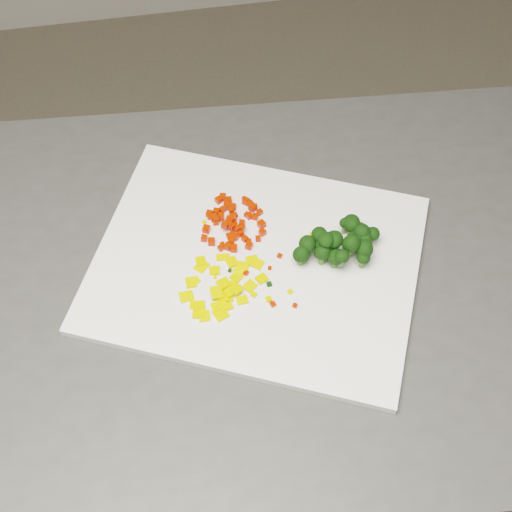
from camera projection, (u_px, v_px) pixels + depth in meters
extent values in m
cube|color=#40403E|center=(282.00, 411.00, 1.29)|extent=(0.95, 0.70, 0.90)
cube|color=white|center=(256.00, 263.00, 0.92)|extent=(0.50, 0.46, 0.01)
cube|color=red|center=(216.00, 222.00, 0.95)|extent=(0.01, 0.01, 0.01)
cube|color=red|center=(225.00, 225.00, 0.93)|extent=(0.01, 0.01, 0.01)
cube|color=red|center=(212.00, 242.00, 0.93)|extent=(0.01, 0.01, 0.01)
cube|color=red|center=(249.00, 216.00, 0.95)|extent=(0.01, 0.01, 0.01)
cube|color=red|center=(235.00, 215.00, 0.94)|extent=(0.01, 0.01, 0.01)
cube|color=red|center=(244.00, 199.00, 0.97)|extent=(0.01, 0.01, 0.01)
cube|color=red|center=(261.00, 224.00, 0.94)|extent=(0.01, 0.01, 0.01)
cube|color=red|center=(249.00, 242.00, 0.93)|extent=(0.01, 0.01, 0.01)
cube|color=red|center=(232.00, 235.00, 0.94)|extent=(0.01, 0.01, 0.01)
cube|color=red|center=(222.00, 210.00, 0.96)|extent=(0.01, 0.01, 0.01)
cube|color=red|center=(223.00, 197.00, 0.97)|extent=(0.01, 0.01, 0.01)
cube|color=red|center=(247.00, 215.00, 0.95)|extent=(0.01, 0.01, 0.01)
cube|color=red|center=(216.00, 212.00, 0.96)|extent=(0.01, 0.01, 0.01)
cube|color=red|center=(234.00, 237.00, 0.93)|extent=(0.01, 0.01, 0.01)
cube|color=red|center=(206.00, 229.00, 0.94)|extent=(0.01, 0.01, 0.01)
cube|color=red|center=(246.00, 201.00, 0.97)|extent=(0.01, 0.01, 0.01)
cube|color=red|center=(231.00, 210.00, 0.95)|extent=(0.01, 0.01, 0.01)
cube|color=red|center=(242.00, 228.00, 0.93)|extent=(0.01, 0.01, 0.01)
cube|color=red|center=(254.00, 207.00, 0.96)|extent=(0.01, 0.01, 0.01)
cube|color=red|center=(217.00, 220.00, 0.94)|extent=(0.01, 0.01, 0.01)
cube|color=red|center=(209.00, 214.00, 0.96)|extent=(0.01, 0.01, 0.01)
cube|color=red|center=(238.00, 228.00, 0.93)|extent=(0.01, 0.01, 0.01)
cube|color=red|center=(242.00, 223.00, 0.95)|extent=(0.01, 0.01, 0.01)
cube|color=red|center=(229.00, 200.00, 0.97)|extent=(0.01, 0.01, 0.01)
cube|color=red|center=(232.00, 226.00, 0.94)|extent=(0.01, 0.01, 0.01)
cube|color=red|center=(247.00, 202.00, 0.97)|extent=(0.01, 0.01, 0.01)
cube|color=red|center=(219.00, 200.00, 0.97)|extent=(0.01, 0.01, 0.01)
cube|color=red|center=(227.00, 224.00, 0.95)|extent=(0.01, 0.01, 0.01)
cube|color=red|center=(255.00, 217.00, 0.95)|extent=(0.01, 0.01, 0.01)
cube|color=red|center=(204.00, 238.00, 0.93)|extent=(0.01, 0.01, 0.01)
cube|color=red|center=(221.00, 216.00, 0.94)|extent=(0.01, 0.01, 0.01)
cube|color=red|center=(230.00, 222.00, 0.94)|extent=(0.01, 0.01, 0.01)
cube|color=red|center=(228.00, 246.00, 0.92)|extent=(0.01, 0.01, 0.01)
cube|color=red|center=(251.00, 205.00, 0.96)|extent=(0.01, 0.01, 0.01)
cube|color=red|center=(250.00, 204.00, 0.96)|extent=(0.01, 0.01, 0.01)
cube|color=red|center=(260.00, 212.00, 0.96)|extent=(0.01, 0.01, 0.01)
cube|color=red|center=(258.00, 239.00, 0.93)|extent=(0.01, 0.01, 0.01)
cube|color=red|center=(234.00, 228.00, 0.94)|extent=(0.01, 0.01, 0.01)
cube|color=red|center=(249.00, 246.00, 0.92)|extent=(0.01, 0.01, 0.01)
cube|color=red|center=(230.00, 220.00, 0.94)|extent=(0.01, 0.01, 0.01)
cube|color=red|center=(249.00, 241.00, 0.93)|extent=(0.01, 0.01, 0.01)
cube|color=red|center=(210.00, 217.00, 0.95)|extent=(0.01, 0.01, 0.01)
cube|color=red|center=(245.00, 239.00, 0.93)|extent=(0.01, 0.01, 0.01)
cube|color=red|center=(232.00, 238.00, 0.93)|extent=(0.01, 0.01, 0.01)
cube|color=red|center=(233.00, 207.00, 0.96)|extent=(0.01, 0.01, 0.01)
cube|color=red|center=(214.00, 218.00, 0.95)|extent=(0.01, 0.01, 0.01)
cube|color=red|center=(230.00, 221.00, 0.94)|extent=(0.01, 0.01, 0.01)
cube|color=red|center=(227.00, 203.00, 0.97)|extent=(0.01, 0.01, 0.01)
cube|color=red|center=(253.00, 208.00, 0.96)|extent=(0.01, 0.01, 0.01)
cube|color=red|center=(232.00, 218.00, 0.94)|extent=(0.01, 0.01, 0.01)
cube|color=red|center=(228.00, 206.00, 0.96)|extent=(0.01, 0.01, 0.01)
cube|color=red|center=(236.00, 237.00, 0.93)|extent=(0.01, 0.01, 0.01)
cube|color=red|center=(214.00, 218.00, 0.95)|extent=(0.01, 0.01, 0.01)
cube|color=red|center=(221.00, 248.00, 0.92)|extent=(0.01, 0.01, 0.01)
cube|color=red|center=(229.00, 225.00, 0.94)|extent=(0.01, 0.01, 0.01)
cube|color=red|center=(262.00, 232.00, 0.94)|extent=(0.01, 0.01, 0.01)
cube|color=red|center=(222.00, 245.00, 0.93)|extent=(0.01, 0.01, 0.01)
cube|color=red|center=(234.00, 248.00, 0.92)|extent=(0.01, 0.01, 0.01)
cube|color=red|center=(231.00, 241.00, 0.93)|extent=(0.01, 0.01, 0.01)
cube|color=red|center=(240.00, 233.00, 0.94)|extent=(0.01, 0.01, 0.01)
cube|color=red|center=(233.00, 223.00, 0.95)|extent=(0.01, 0.01, 0.01)
cube|color=red|center=(229.00, 236.00, 0.93)|extent=(0.01, 0.01, 0.01)
cube|color=yellow|center=(252.00, 260.00, 0.91)|extent=(0.02, 0.01, 0.00)
cube|color=yellow|center=(222.00, 307.00, 0.87)|extent=(0.02, 0.02, 0.01)
cube|color=yellow|center=(256.00, 263.00, 0.91)|extent=(0.02, 0.02, 0.01)
cube|color=yellow|center=(250.00, 286.00, 0.89)|extent=(0.02, 0.02, 0.01)
cube|color=yellow|center=(217.00, 292.00, 0.88)|extent=(0.02, 0.02, 0.00)
cube|color=yellow|center=(235.00, 287.00, 0.89)|extent=(0.02, 0.01, 0.00)
cube|color=yellow|center=(236.00, 290.00, 0.88)|extent=(0.02, 0.02, 0.01)
cube|color=yellow|center=(224.00, 283.00, 0.89)|extent=(0.02, 0.02, 0.01)
cube|color=yellow|center=(243.00, 267.00, 0.91)|extent=(0.02, 0.02, 0.00)
cube|color=yellow|center=(194.00, 282.00, 0.90)|extent=(0.02, 0.02, 0.01)
cube|color=yellow|center=(199.00, 312.00, 0.87)|extent=(0.02, 0.02, 0.01)
cube|color=yellow|center=(234.00, 285.00, 0.89)|extent=(0.02, 0.02, 0.01)
cube|color=yellow|center=(237.00, 277.00, 0.90)|extent=(0.02, 0.02, 0.00)
cube|color=yellow|center=(220.00, 314.00, 0.87)|extent=(0.02, 0.02, 0.00)
cube|color=yellow|center=(187.00, 297.00, 0.88)|extent=(0.02, 0.02, 0.01)
cube|color=yellow|center=(227.00, 296.00, 0.88)|extent=(0.02, 0.02, 0.01)
cube|color=yellow|center=(232.00, 262.00, 0.91)|extent=(0.02, 0.02, 0.00)
cube|color=yellow|center=(201.00, 261.00, 0.91)|extent=(0.01, 0.02, 0.01)
cube|color=yellow|center=(262.00, 279.00, 0.90)|extent=(0.02, 0.02, 0.01)
cube|color=yellow|center=(197.00, 305.00, 0.88)|extent=(0.02, 0.01, 0.01)
cube|color=yellow|center=(202.00, 266.00, 0.91)|extent=(0.02, 0.02, 0.00)
cube|color=yellow|center=(223.00, 257.00, 0.92)|extent=(0.02, 0.01, 0.00)
cube|color=yellow|center=(242.00, 300.00, 0.88)|extent=(0.02, 0.01, 0.01)
cube|color=yellow|center=(228.00, 307.00, 0.87)|extent=(0.01, 0.01, 0.00)
cube|color=yellow|center=(191.00, 282.00, 0.89)|extent=(0.01, 0.02, 0.01)
cube|color=yellow|center=(215.00, 271.00, 0.90)|extent=(0.01, 0.01, 0.00)
cube|color=yellow|center=(229.00, 292.00, 0.89)|extent=(0.02, 0.02, 0.01)
cube|color=yellow|center=(204.00, 316.00, 0.87)|extent=(0.01, 0.01, 0.01)
cube|color=yellow|center=(222.00, 302.00, 0.88)|extent=(0.01, 0.01, 0.00)
cube|color=yellow|center=(216.00, 307.00, 0.87)|extent=(0.01, 0.01, 0.00)
cube|color=yellow|center=(239.00, 271.00, 0.90)|extent=(0.02, 0.02, 0.01)
cube|color=yellow|center=(232.00, 292.00, 0.88)|extent=(0.02, 0.02, 0.01)
cube|color=yellow|center=(290.00, 292.00, 0.89)|extent=(0.01, 0.01, 0.00)
cube|color=black|center=(230.00, 271.00, 0.91)|extent=(0.01, 0.01, 0.00)
cube|color=yellow|center=(254.00, 295.00, 0.88)|extent=(0.01, 0.01, 0.00)
cube|color=yellow|center=(268.00, 299.00, 0.88)|extent=(0.01, 0.01, 0.00)
cube|color=black|center=(269.00, 284.00, 0.89)|extent=(0.01, 0.01, 0.00)
cube|color=yellow|center=(220.00, 283.00, 0.89)|extent=(0.00, 0.00, 0.00)
cube|color=red|center=(270.00, 268.00, 0.91)|extent=(0.01, 0.01, 0.00)
cube|color=yellow|center=(313.00, 235.00, 0.94)|extent=(0.01, 0.01, 0.01)
cube|color=yellow|center=(230.00, 246.00, 0.93)|extent=(0.01, 0.01, 0.00)
cube|color=red|center=(295.00, 305.00, 0.88)|extent=(0.01, 0.01, 0.00)
cube|color=red|center=(246.00, 273.00, 0.90)|extent=(0.01, 0.01, 0.00)
cube|color=yellow|center=(215.00, 277.00, 0.90)|extent=(0.01, 0.01, 0.00)
cube|color=red|center=(273.00, 304.00, 0.88)|extent=(0.01, 0.01, 0.00)
cube|color=yellow|center=(204.00, 222.00, 0.95)|extent=(0.01, 0.01, 0.00)
cube|color=red|center=(280.00, 256.00, 0.92)|extent=(0.01, 0.01, 0.00)
cube|color=red|center=(301.00, 244.00, 0.93)|extent=(0.01, 0.01, 0.00)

